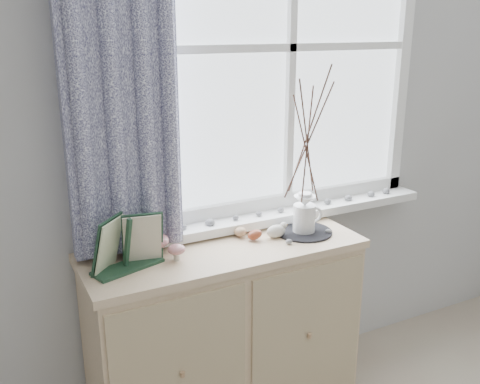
% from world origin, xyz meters
% --- Properties ---
extents(sideboard, '(1.20, 0.45, 0.85)m').
position_xyz_m(sideboard, '(-0.15, 1.75, 0.43)').
color(sideboard, beige).
rests_on(sideboard, ground).
extents(botanical_book, '(0.34, 0.22, 0.22)m').
position_xyz_m(botanical_book, '(-0.57, 1.71, 0.96)').
color(botanical_book, '#1B3A27').
rests_on(botanical_book, sideboard).
extents(toadstool_cluster, '(0.15, 0.16, 0.10)m').
position_xyz_m(toadstool_cluster, '(-0.42, 1.77, 0.91)').
color(toadstool_cluster, silver).
rests_on(toadstool_cluster, sideboard).
extents(wooden_eggs, '(0.13, 0.17, 0.07)m').
position_xyz_m(wooden_eggs, '(-0.04, 1.82, 0.88)').
color(wooden_eggs, tan).
rests_on(wooden_eggs, sideboard).
extents(songbird_figurine, '(0.12, 0.06, 0.06)m').
position_xyz_m(songbird_figurine, '(0.10, 1.75, 0.88)').
color(songbird_figurine, white).
rests_on(songbird_figurine, sideboard).
extents(crocheted_doily, '(0.26, 0.26, 0.01)m').
position_xyz_m(crocheted_doily, '(0.24, 1.74, 0.85)').
color(crocheted_doily, black).
rests_on(crocheted_doily, sideboard).
extents(twig_pitcher, '(0.31, 0.31, 0.76)m').
position_xyz_m(twig_pitcher, '(0.24, 1.74, 1.29)').
color(twig_pitcher, white).
rests_on(twig_pitcher, crocheted_doily).
extents(sideboard_pebbles, '(0.33, 0.23, 0.02)m').
position_xyz_m(sideboard_pebbles, '(0.15, 1.75, 0.86)').
color(sideboard_pebbles, gray).
rests_on(sideboard_pebbles, sideboard).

